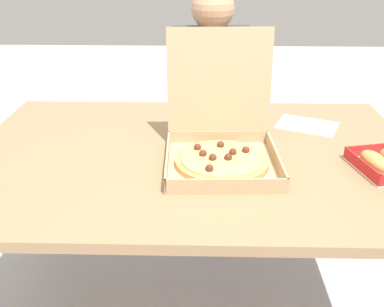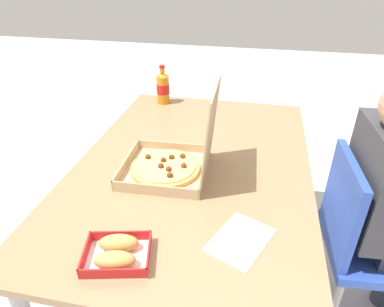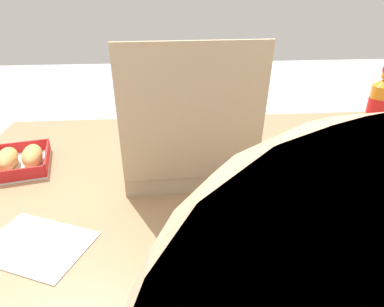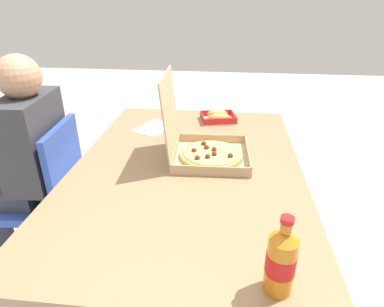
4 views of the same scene
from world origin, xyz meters
TOP-DOWN VIEW (x-y plane):
  - dining_table at (0.00, 0.00)m, footprint 1.45×0.97m
  - chair at (0.07, 0.72)m, footprint 0.43×0.43m
  - diner_person at (0.06, 0.78)m, footprint 0.37×0.42m
  - pizza_box_open at (0.08, -0.06)m, footprint 0.35×0.38m
  - bread_side_box at (0.56, -0.11)m, footprint 0.19×0.22m
  - paper_menu at (0.41, 0.24)m, footprint 0.25×0.22m

SIDE VIEW (x-z plane):
  - chair at x=0.07m, z-range 0.06..0.89m
  - dining_table at x=0.00m, z-range 0.29..0.99m
  - diner_person at x=0.06m, z-range 0.11..1.26m
  - paper_menu at x=0.41m, z-range 0.70..0.71m
  - bread_side_box at x=0.56m, z-range 0.70..0.76m
  - pizza_box_open at x=0.08m, z-range 0.57..0.95m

